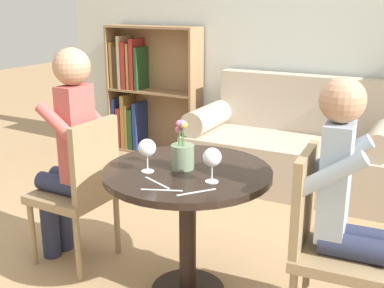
# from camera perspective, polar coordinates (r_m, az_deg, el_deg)

# --- Properties ---
(back_wall) EXTENTS (5.20, 0.05, 2.70)m
(back_wall) POSITION_cam_1_polar(r_m,az_deg,el_deg) (4.45, 13.87, 13.72)
(back_wall) COLOR silver
(back_wall) RESTS_ON ground_plane
(round_table) EXTENTS (0.86, 0.86, 0.72)m
(round_table) POSITION_cam_1_polar(r_m,az_deg,el_deg) (2.49, -0.54, -6.47)
(round_table) COLOR black
(round_table) RESTS_ON ground_plane
(couch) EXTENTS (1.70, 0.80, 0.92)m
(couch) POSITION_cam_1_polar(r_m,az_deg,el_deg) (4.21, 11.48, -0.66)
(couch) COLOR #B7A893
(couch) RESTS_ON ground_plane
(bookshelf_left) EXTENTS (0.99, 0.28, 1.30)m
(bookshelf_left) POSITION_cam_1_polar(r_m,az_deg,el_deg) (5.06, -5.80, 6.08)
(bookshelf_left) COLOR #93704C
(bookshelf_left) RESTS_ON ground_plane
(chair_left) EXTENTS (0.43, 0.43, 0.90)m
(chair_left) POSITION_cam_1_polar(r_m,az_deg,el_deg) (2.91, -12.94, -4.88)
(chair_left) COLOR #937A56
(chair_left) RESTS_ON ground_plane
(chair_right) EXTENTS (0.45, 0.45, 0.90)m
(chair_right) POSITION_cam_1_polar(r_m,az_deg,el_deg) (2.33, 15.69, -10.74)
(chair_right) COLOR #937A56
(chair_right) RESTS_ON ground_plane
(person_left) EXTENTS (0.42, 0.35, 1.30)m
(person_left) POSITION_cam_1_polar(r_m,az_deg,el_deg) (2.90, -14.44, -0.87)
(person_left) COLOR #282D47
(person_left) RESTS_ON ground_plane
(person_right) EXTENTS (0.43, 0.36, 1.24)m
(person_right) POSITION_cam_1_polar(r_m,az_deg,el_deg) (2.26, 18.30, -7.34)
(person_right) COLOR #282D47
(person_right) RESTS_ON ground_plane
(wine_glass_left) EXTENTS (0.09, 0.09, 0.17)m
(wine_glass_left) POSITION_cam_1_polar(r_m,az_deg,el_deg) (2.38, -5.35, -0.57)
(wine_glass_left) COLOR white
(wine_glass_left) RESTS_ON round_table
(wine_glass_right) EXTENTS (0.09, 0.09, 0.17)m
(wine_glass_right) POSITION_cam_1_polar(r_m,az_deg,el_deg) (2.23, 2.40, -1.70)
(wine_glass_right) COLOR white
(wine_glass_right) RESTS_ON round_table
(flower_vase) EXTENTS (0.12, 0.12, 0.26)m
(flower_vase) POSITION_cam_1_polar(r_m,az_deg,el_deg) (2.42, -1.16, -1.07)
(flower_vase) COLOR gray
(flower_vase) RESTS_ON round_table
(knife_left_setting) EXTENTS (0.18, 0.08, 0.00)m
(knife_left_setting) POSITION_cam_1_polar(r_m,az_deg,el_deg) (2.18, -3.61, -5.47)
(knife_left_setting) COLOR silver
(knife_left_setting) RESTS_ON round_table
(fork_left_setting) EXTENTS (0.13, 0.16, 0.00)m
(fork_left_setting) POSITION_cam_1_polar(r_m,az_deg,el_deg) (2.15, 0.54, -5.72)
(fork_left_setting) COLOR silver
(fork_left_setting) RESTS_ON round_table
(knife_right_setting) EXTENTS (0.18, 0.09, 0.00)m
(knife_right_setting) POSITION_cam_1_polar(r_m,az_deg,el_deg) (2.26, -4.17, -4.60)
(knife_right_setting) COLOR silver
(knife_right_setting) RESTS_ON round_table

